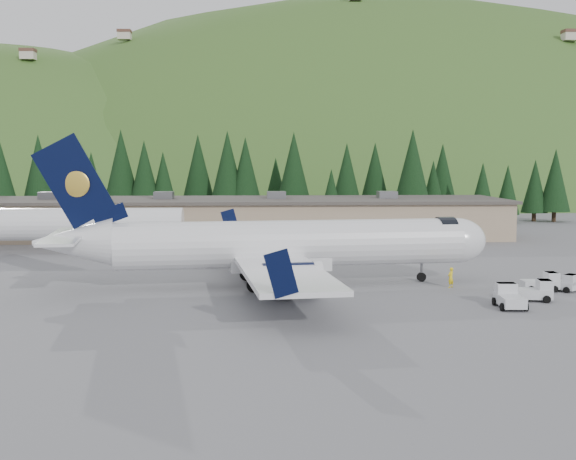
# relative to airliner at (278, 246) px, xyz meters

# --- Properties ---
(ground) EXTENTS (600.00, 600.00, 0.00)m
(ground) POSITION_rel_airliner_xyz_m (1.08, 0.13, -3.30)
(ground) COLOR slate
(airliner) EXTENTS (37.36, 35.13, 12.39)m
(airliner) POSITION_rel_airliner_xyz_m (0.00, 0.00, 0.00)
(airliner) COLOR white
(airliner) RESTS_ON ground
(second_airliner) EXTENTS (27.50, 11.00, 10.05)m
(second_airliner) POSITION_rel_airliner_xyz_m (-23.84, 22.13, 0.02)
(second_airliner) COLOR white
(second_airliner) RESTS_ON ground
(baggage_tug_a) EXTENTS (3.13, 2.14, 1.57)m
(baggage_tug_a) POSITION_rel_airliner_xyz_m (18.53, -7.38, -2.60)
(baggage_tug_a) COLOR silver
(baggage_tug_a) RESTS_ON ground
(baggage_tug_b) EXTENTS (2.73, 2.81, 1.39)m
(baggage_tug_b) POSITION_rel_airliner_xyz_m (22.33, -3.56, -2.68)
(baggage_tug_b) COLOR silver
(baggage_tug_b) RESTS_ON ground
(baggage_tug_c) EXTENTS (1.99, 3.11, 1.62)m
(baggage_tug_c) POSITION_rel_airliner_xyz_m (15.82, -9.60, -2.58)
(baggage_tug_c) COLOR silver
(baggage_tug_c) RESTS_ON ground
(terminal_building) EXTENTS (71.00, 17.00, 6.10)m
(terminal_building) POSITION_rel_airliner_xyz_m (-3.93, 38.13, -0.68)
(terminal_building) COLOR #9F876C
(terminal_building) RESTS_ON ground
(baggage_tug_d) EXTENTS (2.80, 1.73, 1.48)m
(baggage_tug_d) POSITION_rel_airliner_xyz_m (20.81, -3.38, -2.64)
(baggage_tug_d) COLOR silver
(baggage_tug_d) RESTS_ON ground
(ramp_worker) EXTENTS (0.72, 0.68, 1.65)m
(ramp_worker) POSITION_rel_airliner_xyz_m (13.91, -1.61, -2.48)
(ramp_worker) COLOR yellow
(ramp_worker) RESTS_ON ground
(tree_line) EXTENTS (112.09, 16.78, 14.00)m
(tree_line) POSITION_rel_airliner_xyz_m (-7.52, 61.18, 4.28)
(tree_line) COLOR black
(tree_line) RESTS_ON ground
(hills) EXTENTS (614.00, 330.00, 300.00)m
(hills) POSITION_rel_airliner_xyz_m (54.42, 207.51, -86.10)
(hills) COLOR #3B5C1C
(hills) RESTS_ON ground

